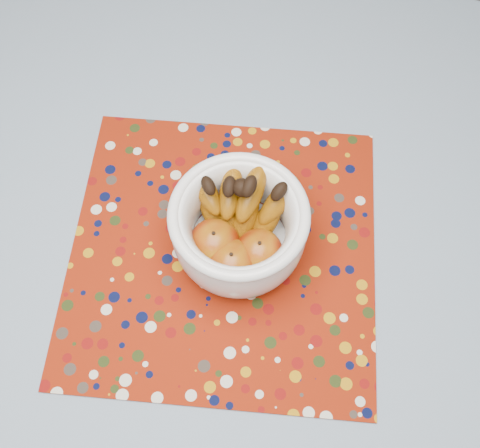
# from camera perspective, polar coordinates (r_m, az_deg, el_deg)

# --- Properties ---
(table) EXTENTS (1.20, 1.20, 0.75)m
(table) POSITION_cam_1_polar(r_m,az_deg,el_deg) (0.91, -3.54, -6.41)
(table) COLOR brown
(table) RESTS_ON ground
(tablecloth) EXTENTS (1.32, 1.32, 0.01)m
(tablecloth) POSITION_cam_1_polar(r_m,az_deg,el_deg) (0.84, -3.86, -4.61)
(tablecloth) COLOR slate
(tablecloth) RESTS_ON table
(placemat) EXTENTS (0.53, 0.53, 0.00)m
(placemat) POSITION_cam_1_polar(r_m,az_deg,el_deg) (0.84, -1.75, -2.75)
(placemat) COLOR maroon
(placemat) RESTS_ON tablecloth
(fruit_bowl) EXTENTS (0.21, 0.20, 0.14)m
(fruit_bowl) POSITION_cam_1_polar(r_m,az_deg,el_deg) (0.78, -0.19, 0.08)
(fruit_bowl) COLOR white
(fruit_bowl) RESTS_ON placemat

